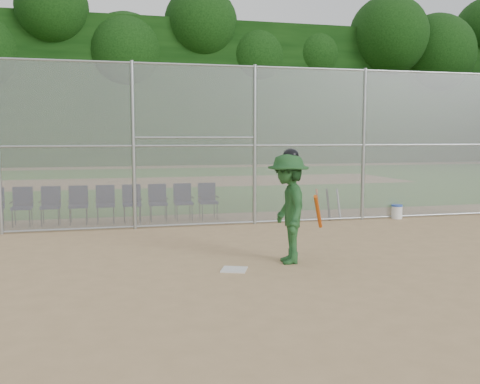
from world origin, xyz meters
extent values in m
plane|color=tan|center=(0.00, 0.00, 0.00)|extent=(100.00, 100.00, 0.00)
plane|color=#326F21|center=(0.00, 18.00, 0.01)|extent=(100.00, 100.00, 0.00)
plane|color=tan|center=(0.00, 18.00, 0.01)|extent=(24.00, 24.00, 0.00)
cube|color=gray|center=(0.00, 5.00, 2.00)|extent=(16.00, 0.02, 4.00)
cylinder|color=#9EA3A8|center=(0.00, 5.00, 3.95)|extent=(16.00, 0.05, 0.05)
cube|color=black|center=(0.00, 35.00, 5.50)|extent=(80.00, 5.00, 11.00)
cube|color=silver|center=(-0.59, 0.52, 0.01)|extent=(0.53, 0.53, 0.02)
imported|color=#1E4C22|center=(0.46, 0.82, 0.97)|extent=(0.88, 1.34, 1.94)
ellipsoid|color=black|center=(0.46, 0.82, 1.91)|extent=(0.27, 0.30, 0.23)
cylinder|color=#D45414|center=(0.86, 0.42, 0.95)|extent=(0.39, 0.59, 0.64)
cylinder|color=white|center=(4.99, 4.91, 0.17)|extent=(0.28, 0.28, 0.34)
cylinder|color=#274AAC|center=(4.99, 4.91, 0.36)|extent=(0.30, 0.30, 0.04)
cylinder|color=#D84C14|center=(2.79, 5.17, 0.42)|extent=(0.06, 0.27, 0.84)
cylinder|color=black|center=(3.09, 5.17, 0.42)|extent=(0.06, 0.30, 0.83)
cylinder|color=#B2B2B7|center=(3.39, 5.17, 0.41)|extent=(0.06, 0.33, 0.82)
camera|label=1|loc=(-2.60, -8.00, 2.24)|focal=40.00mm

